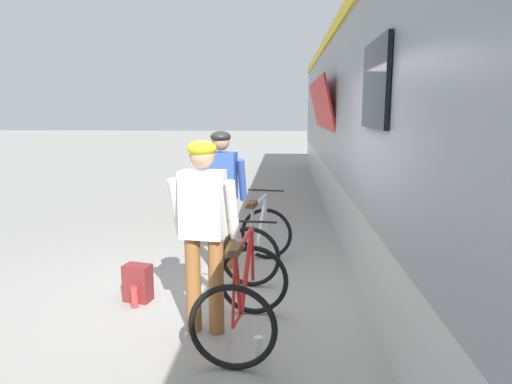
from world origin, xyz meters
TOP-DOWN VIEW (x-y plane):
  - ground_plane at (0.00, 0.00)m, footprint 80.00×80.00m
  - train_car at (3.02, 1.50)m, footprint 3.23×21.85m
  - cyclist_near_in_white at (-0.05, -0.86)m, footprint 0.64×0.37m
  - cyclist_far_in_blue at (-0.13, 0.88)m, footprint 0.63×0.35m
  - bicycle_near_red at (0.32, -0.99)m, footprint 0.80×1.13m
  - bicycle_far_silver at (0.36, 0.75)m, footprint 0.86×1.16m
  - backpack_on_platform at (-0.88, -0.23)m, footprint 0.31×0.24m
  - water_bottle_near_the_bikes at (0.47, -1.34)m, footprint 0.07×0.07m
  - water_bottle_by_the_backpack at (-0.87, -0.41)m, footprint 0.07×0.07m

SIDE VIEW (x-z plane):
  - ground_plane at x=0.00m, z-range 0.00..0.00m
  - water_bottle_near_the_bikes at x=0.47m, z-range 0.00..0.20m
  - water_bottle_by_the_backpack at x=-0.87m, z-range 0.00..0.23m
  - backpack_on_platform at x=-0.88m, z-range 0.00..0.40m
  - bicycle_near_red at x=0.32m, z-range -0.09..0.89m
  - bicycle_far_silver at x=0.36m, z-range -0.09..0.89m
  - cyclist_near_in_white at x=-0.05m, z-range 0.17..1.94m
  - cyclist_far_in_blue at x=-0.13m, z-range 0.17..1.94m
  - train_car at x=3.02m, z-range 0.03..3.91m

